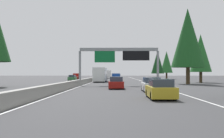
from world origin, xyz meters
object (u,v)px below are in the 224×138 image
at_px(pickup_far_right, 116,78).
at_px(conifer_right_distant, 167,62).
at_px(sedan_far_left, 151,85).
at_px(oncoming_near, 72,78).
at_px(sedan_mid_left, 160,90).
at_px(sedan_near_center, 116,83).
at_px(conifer_right_near, 188,38).
at_px(conifer_right_mid, 201,53).
at_px(box_truck_mid_center, 108,74).
at_px(conifer_right_far, 158,62).
at_px(sign_gantry_overhead, 120,55).
at_px(oncoming_far, 76,77).
at_px(minivan_distant_a, 104,77).
at_px(bus_near_right, 100,74).

bearing_deg(pickup_far_right, conifer_right_distant, -28.62).
xyz_separation_m(sedan_far_left, conifer_right_distant, (65.03, -13.20, 5.01)).
bearing_deg(oncoming_near, sedan_mid_left, 16.17).
xyz_separation_m(sedan_mid_left, pickup_far_right, (41.87, 3.48, 0.23)).
distance_m(sedan_near_center, conifer_right_distant, 62.39).
bearing_deg(conifer_right_near, sedan_near_center, 139.77).
bearing_deg(conifer_right_mid, pickup_far_right, 70.44).
relative_size(box_truck_mid_center, conifer_right_far, 1.02).
bearing_deg(conifer_right_mid, conifer_right_distant, 0.42).
bearing_deg(sedan_near_center, box_truck_mid_center, 2.80).
relative_size(sedan_far_left, oncoming_near, 1.00).
distance_m(box_truck_mid_center, conifer_right_distant, 23.92).
xyz_separation_m(sign_gantry_overhead, conifer_right_distant, (50.15, -16.29, 0.99)).
distance_m(box_truck_mid_center, oncoming_near, 33.72).
xyz_separation_m(sedan_far_left, pickup_far_right, (33.90, 3.79, 0.23)).
relative_size(sedan_mid_left, sedan_far_left, 1.00).
bearing_deg(oncoming_far, oncoming_near, 1.71).
relative_size(box_truck_mid_center, oncoming_far, 1.52).
relative_size(minivan_distant_a, conifer_right_far, 0.60).
xyz_separation_m(pickup_far_right, oncoming_near, (10.38, 11.67, -0.23)).
xyz_separation_m(pickup_far_right, conifer_right_near, (-13.95, -12.67, 7.19)).
bearing_deg(pickup_far_right, conifer_right_far, -35.23).
height_order(sedan_far_left, conifer_right_distant, conifer_right_distant).
relative_size(sign_gantry_overhead, box_truck_mid_center, 1.49).
distance_m(conifer_right_mid, conifer_right_far, 23.57).
bearing_deg(sign_gantry_overhead, sedan_near_center, 176.83).
bearing_deg(conifer_right_distant, conifer_right_mid, -179.58).
xyz_separation_m(sedan_mid_left, conifer_right_far, (58.66, -8.37, 4.36)).
distance_m(sedan_far_left, conifer_right_distant, 66.55).
relative_size(oncoming_near, conifer_right_distant, 0.47).
height_order(sedan_near_center, oncoming_near, same).
relative_size(sign_gantry_overhead, sedan_mid_left, 2.88).
distance_m(pickup_far_right, sedan_near_center, 28.73).
relative_size(bus_near_right, minivan_distant_a, 2.30).
distance_m(pickup_far_right, conifer_right_near, 20.17).
bearing_deg(conifer_right_far, sedan_far_left, 170.96).
distance_m(sedan_near_center, oncoming_near, 40.87).
bearing_deg(oncoming_near, box_truck_mid_center, 165.70).
xyz_separation_m(box_truck_mid_center, conifer_right_far, (-26.26, -15.20, 3.43)).
bearing_deg(bus_near_right, conifer_right_distant, -32.78).
relative_size(minivan_distant_a, conifer_right_distant, 0.53).
relative_size(sign_gantry_overhead, sedan_near_center, 2.88).
xyz_separation_m(minivan_distant_a, conifer_right_mid, (-22.23, -20.92, 5.03)).
bearing_deg(sign_gantry_overhead, conifer_right_far, -17.31).
bearing_deg(conifer_right_distant, conifer_right_near, 174.52).
height_order(bus_near_right, minivan_distant_a, bus_near_right).
height_order(sign_gantry_overhead, conifer_right_mid, conifer_right_mid).
height_order(minivan_distant_a, conifer_right_far, conifer_right_far).
relative_size(conifer_right_mid, conifer_right_far, 1.19).
bearing_deg(oncoming_far, minivan_distant_a, 70.46).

